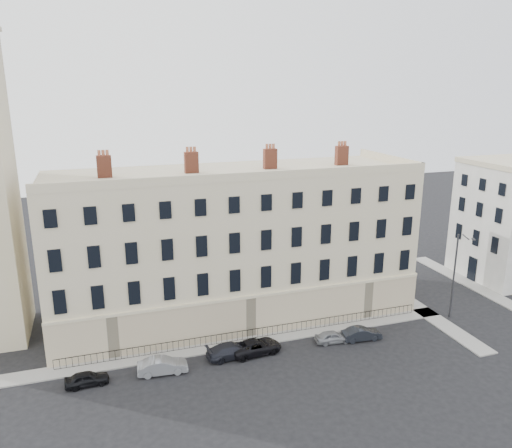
% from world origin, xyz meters
% --- Properties ---
extents(ground, '(160.00, 160.00, 0.00)m').
position_xyz_m(ground, '(0.00, 0.00, 0.00)').
color(ground, black).
rests_on(ground, ground).
extents(terrace, '(36.22, 12.22, 17.00)m').
position_xyz_m(terrace, '(-5.97, 11.97, 7.50)').
color(terrace, beige).
rests_on(terrace, ground).
extents(adjacent_building, '(10.00, 10.00, 14.00)m').
position_xyz_m(adjacent_building, '(29.00, 11.00, 7.00)').
color(adjacent_building, beige).
rests_on(adjacent_building, ground).
extents(pavement_terrace, '(48.00, 2.00, 0.12)m').
position_xyz_m(pavement_terrace, '(-10.00, 5.00, 0.06)').
color(pavement_terrace, gray).
rests_on(pavement_terrace, ground).
extents(pavement_east_return, '(2.00, 24.00, 0.12)m').
position_xyz_m(pavement_east_return, '(13.00, 8.00, 0.06)').
color(pavement_east_return, gray).
rests_on(pavement_east_return, ground).
extents(pavement_adjacent, '(2.00, 20.00, 0.12)m').
position_xyz_m(pavement_adjacent, '(23.00, 10.00, 0.06)').
color(pavement_adjacent, gray).
rests_on(pavement_adjacent, ground).
extents(railings, '(35.00, 0.04, 0.96)m').
position_xyz_m(railings, '(-6.00, 5.40, 0.55)').
color(railings, black).
rests_on(railings, ground).
extents(car_a, '(3.46, 1.51, 1.16)m').
position_xyz_m(car_a, '(-20.83, 2.38, 0.58)').
color(car_a, black).
rests_on(car_a, ground).
extents(car_b, '(4.21, 1.74, 1.36)m').
position_xyz_m(car_b, '(-14.86, 2.25, 0.68)').
color(car_b, gray).
rests_on(car_b, ground).
extents(car_c, '(4.64, 2.17, 1.31)m').
position_xyz_m(car_c, '(-8.74, 2.89, 0.65)').
color(car_c, black).
rests_on(car_c, ground).
extents(car_d, '(4.85, 2.58, 1.30)m').
position_xyz_m(car_d, '(-6.51, 2.88, 0.65)').
color(car_d, black).
rests_on(car_d, ground).
extents(car_e, '(3.44, 1.66, 1.13)m').
position_xyz_m(car_e, '(0.89, 2.50, 0.57)').
color(car_e, gray).
rests_on(car_e, ground).
extents(car_f, '(3.85, 1.61, 1.24)m').
position_xyz_m(car_f, '(3.69, 2.10, 0.62)').
color(car_f, black).
rests_on(car_f, ground).
extents(streetlamp, '(0.86, 1.84, 8.92)m').
position_xyz_m(streetlamp, '(14.87, 3.45, 4.94)').
color(streetlamp, '#323338').
rests_on(streetlamp, ground).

